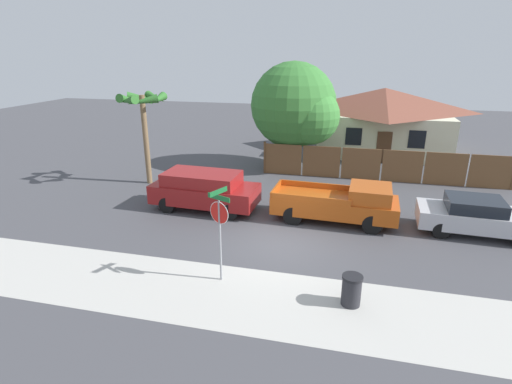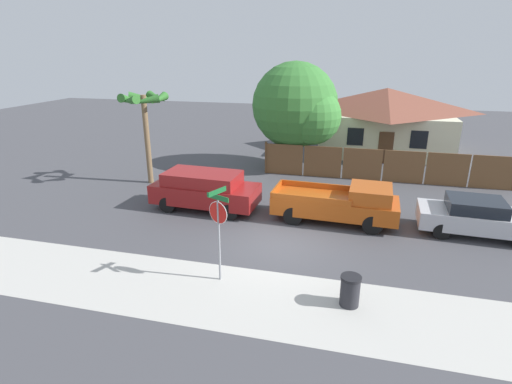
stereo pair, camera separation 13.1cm
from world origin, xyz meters
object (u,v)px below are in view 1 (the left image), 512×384
(red_suv, at_px, (204,189))
(parked_sedan, at_px, (477,216))
(house, at_px, (382,118))
(trash_bin, at_px, (351,290))
(oak_tree, at_px, (297,108))
(stop_sign, at_px, (219,221))
(orange_pickup, at_px, (340,203))
(palm_tree, at_px, (143,107))

(red_suv, xyz_separation_m, parked_sedan, (11.11, 0.00, -0.19))
(house, distance_m, red_suv, 16.05)
(red_suv, xyz_separation_m, trash_bin, (6.51, -5.84, -0.47))
(oak_tree, relative_size, stop_sign, 2.09)
(house, distance_m, orange_pickup, 14.00)
(stop_sign, distance_m, trash_bin, 4.25)
(parked_sedan, bearing_deg, red_suv, -177.21)
(trash_bin, bearing_deg, house, 84.98)
(orange_pickup, distance_m, parked_sedan, 5.17)
(trash_bin, bearing_deg, palm_tree, 140.97)
(orange_pickup, bearing_deg, red_suv, -177.33)
(oak_tree, xyz_separation_m, palm_tree, (-7.24, -4.66, 0.42))
(house, height_order, orange_pickup, house)
(trash_bin, bearing_deg, orange_pickup, 95.58)
(house, xyz_separation_m, stop_sign, (-5.66, -19.18, -0.25))
(parked_sedan, height_order, stop_sign, stop_sign)
(red_suv, bearing_deg, stop_sign, -62.03)
(oak_tree, height_order, orange_pickup, oak_tree)
(house, relative_size, red_suv, 1.90)
(red_suv, bearing_deg, oak_tree, 71.02)
(palm_tree, height_order, red_suv, palm_tree)
(palm_tree, height_order, parked_sedan, palm_tree)
(oak_tree, distance_m, stop_sign, 13.09)
(house, distance_m, palm_tree, 16.62)
(house, relative_size, trash_bin, 9.99)
(orange_pickup, height_order, trash_bin, orange_pickup)
(house, xyz_separation_m, parked_sedan, (2.88, -13.72, -1.50))
(oak_tree, height_order, red_suv, oak_tree)
(house, bearing_deg, trash_bin, -95.02)
(red_suv, xyz_separation_m, orange_pickup, (5.94, -0.01, -0.11))
(palm_tree, relative_size, trash_bin, 5.23)
(trash_bin, bearing_deg, parked_sedan, 51.76)
(oak_tree, bearing_deg, trash_bin, -75.34)
(stop_sign, bearing_deg, red_suv, 137.98)
(oak_tree, relative_size, red_suv, 1.30)
(palm_tree, bearing_deg, trash_bin, -39.03)
(orange_pickup, xyz_separation_m, stop_sign, (-3.37, -5.44, 1.17))
(orange_pickup, bearing_deg, oak_tree, 114.02)
(red_suv, height_order, orange_pickup, red_suv)
(parked_sedan, relative_size, trash_bin, 4.87)
(house, height_order, palm_tree, palm_tree)
(house, xyz_separation_m, orange_pickup, (-2.29, -13.73, -1.43))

